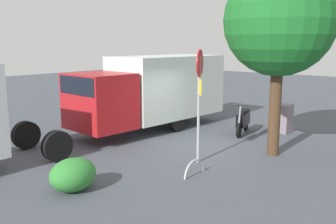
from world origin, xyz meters
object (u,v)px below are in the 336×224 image
utility_cabinet (284,119)px  street_tree (279,21)px  box_truck_near (150,89)px  stop_sign (199,88)px  motorcycle (243,120)px  bike_rack_hoop (194,175)px

utility_cabinet → street_tree: bearing=16.8°
street_tree → utility_cabinet: bearing=-163.2°
box_truck_near → stop_sign: bearing=64.4°
box_truck_near → utility_cabinet: bearing=127.9°
stop_sign → street_tree: street_tree is taller
motorcycle → bike_rack_hoop: 5.05m
stop_sign → bike_rack_hoop: size_ratio=3.75×
box_truck_near → stop_sign: stop_sign is taller
street_tree → box_truck_near: bearing=-91.0°
stop_sign → utility_cabinet: stop_sign is taller
street_tree → bike_rack_hoop: street_tree is taller
motorcycle → stop_sign: bearing=-6.7°
utility_cabinet → stop_sign: bearing=-4.9°
motorcycle → street_tree: size_ratio=0.31×
street_tree → stop_sign: bearing=-32.7°
street_tree → bike_rack_hoop: bearing=-14.4°
motorcycle → box_truck_near: bearing=-77.5°
stop_sign → street_tree: 3.07m
stop_sign → bike_rack_hoop: (0.97, 0.55, -2.13)m
motorcycle → utility_cabinet: 1.59m
box_truck_near → stop_sign: (2.15, 3.80, 0.54)m
stop_sign → box_truck_near: bearing=-119.5°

